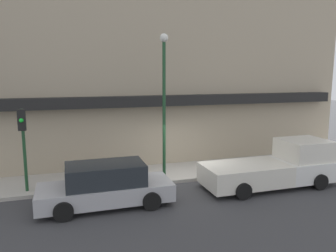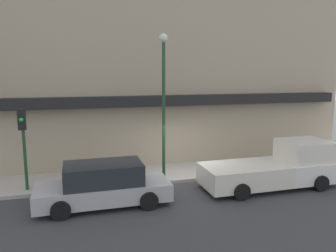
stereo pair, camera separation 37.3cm
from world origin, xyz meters
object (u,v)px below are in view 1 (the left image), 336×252
Objects in this scene: pickup_truck at (277,167)px; traffic_light at (23,135)px; street_lamp at (164,91)px; fire_hydrant at (86,175)px; parked_car at (106,186)px.

pickup_truck is 10.27m from traffic_light.
traffic_light is (-5.59, -0.05, -1.57)m from street_lamp.
pickup_truck is 0.93× the size of street_lamp.
fire_hydrant is 0.20× the size of traffic_light.
fire_hydrant is (-7.68, 2.37, -0.35)m from pickup_truck.
street_lamp is at bearing 154.71° from pickup_truck.
parked_car is at bearing -34.37° from traffic_light.
street_lamp is (2.77, 1.97, 3.20)m from parked_car.
parked_car reaches higher than fire_hydrant.
pickup_truck reaches higher than fire_hydrant.
street_lamp reaches higher than pickup_truck.
street_lamp is 5.80m from traffic_light.
parked_car is 3.79m from traffic_light.
parked_car is 2.45m from fire_hydrant.
street_lamp reaches higher than parked_car.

